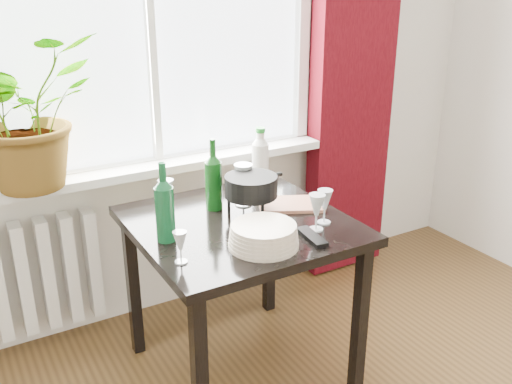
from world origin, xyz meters
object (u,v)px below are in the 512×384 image
wine_bottle_left (164,202)px  cleaning_bottle (260,156)px  bottle_amber (213,173)px  tv_remote (312,237)px  radiator (11,282)px  wineglass_front_right (317,212)px  cutting_board (291,204)px  wineglass_back_left (166,197)px  wine_bottle_right (213,174)px  potted_plant (26,113)px  table (240,241)px  wineglass_front_left (180,247)px  wineglass_far_right (325,206)px  fondue_pot (251,195)px  wineglass_back_center (243,184)px  plate_stack (264,236)px

wine_bottle_left → cleaning_bottle: wine_bottle_left is taller
bottle_amber → tv_remote: 0.60m
radiator → wine_bottle_left: size_ratio=2.54×
wineglass_front_right → cutting_board: bearing=79.2°
wine_bottle_left → wineglass_back_left: (0.10, 0.23, -0.08)m
wine_bottle_right → wineglass_back_left: 0.22m
potted_plant → bottle_amber: size_ratio=2.71×
table → radiator: bearing=143.5°
radiator → wineglass_front_left: size_ratio=6.58×
wineglass_far_right → fondue_pot: 0.31m
bottle_amber → potted_plant: bearing=159.5°
wine_bottle_right → wineglass_back_left: bearing=167.6°
radiator → wineglass_back_left: size_ratio=5.11×
wine_bottle_right → wineglass_back_center: (0.13, -0.03, -0.06)m
potted_plant → wineglass_front_left: bearing=-66.2°
wineglass_back_center → wine_bottle_right: bearing=167.4°
wineglass_far_right → potted_plant: bearing=142.7°
table → cleaning_bottle: 0.50m
potted_plant → wine_bottle_right: bearing=-30.1°
radiator → wineglass_front_left: bearing=-59.3°
wineglass_far_right → cutting_board: (-0.02, 0.22, -0.07)m
plate_stack → table: bearing=82.3°
wine_bottle_left → wineglass_back_left: wine_bottle_left is taller
wine_bottle_right → fondue_pot: (0.11, -0.14, -0.07)m
potted_plant → fondue_pot: 0.98m
wineglass_front_right → fondue_pot: size_ratio=0.61×
table → wineglass_back_left: (-0.23, 0.22, 0.17)m
wineglass_front_left → wineglass_back_left: bearing=74.5°
wine_bottle_left → cutting_board: 0.62m
wineglass_back_left → wineglass_front_left: size_ratio=1.29×
wineglass_back_center → fondue_pot: 0.11m
wineglass_back_left → table: bearing=-43.1°
bottle_amber → cleaning_bottle: 0.28m
wineglass_back_left → cutting_board: 0.54m
wineglass_front_left → plate_stack: wineglass_front_left is taller
wineglass_back_left → tv_remote: size_ratio=0.91×
plate_stack → wineglass_front_right: bearing=4.5°
cleaning_bottle → potted_plant: bearing=167.6°
wineglass_far_right → wineglass_back_center: wineglass_back_center is taller
table → wine_bottle_right: bearing=100.7°
bottle_amber → fondue_pot: size_ratio=0.92×
wineglass_front_left → bottle_amber: bearing=53.5°
wineglass_back_left → plate_stack: size_ratio=0.59×
wine_bottle_right → fondue_pot: size_ratio=1.24×
wine_bottle_left → wineglass_front_right: bearing=-21.1°
cleaning_bottle → wineglass_back_center: 0.28m
radiator → tv_remote: 1.41m
bottle_amber → wineglass_far_right: size_ratio=1.58×
wine_bottle_right → wine_bottle_left: bearing=-147.5°
wine_bottle_left → tv_remote: (0.49, -0.27, -0.15)m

